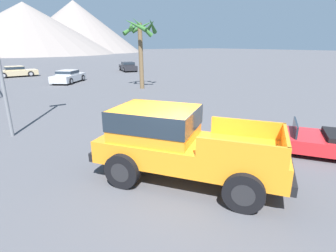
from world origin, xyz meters
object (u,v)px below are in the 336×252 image
(parked_car_tan, at_px, (15,71))
(parked_car_dark, at_px, (128,66))
(orange_pickup_truck, at_px, (176,140))
(red_convertible_car, at_px, (309,141))
(palm_tree_tall, at_px, (141,35))
(parked_car_silver, at_px, (68,76))

(parked_car_tan, relative_size, parked_car_dark, 1.02)
(orange_pickup_truck, height_order, parked_car_dark, orange_pickup_truck)
(red_convertible_car, height_order, palm_tree_tall, palm_tree_tall)
(orange_pickup_truck, xyz_separation_m, parked_car_silver, (3.05, 21.16, -0.52))
(orange_pickup_truck, bearing_deg, parked_car_silver, 47.63)
(parked_car_silver, height_order, palm_tree_tall, palm_tree_tall)
(parked_car_dark, relative_size, palm_tree_tall, 0.77)
(parked_car_silver, xyz_separation_m, palm_tree_tall, (4.09, -7.18, 3.67))
(parked_car_tan, bearing_deg, parked_car_dark, 81.58)
(palm_tree_tall, bearing_deg, parked_car_dark, 67.14)
(parked_car_silver, bearing_deg, parked_car_tan, 155.44)
(orange_pickup_truck, height_order, red_convertible_car, orange_pickup_truck)
(parked_car_silver, bearing_deg, orange_pickup_truck, -55.57)
(parked_car_silver, bearing_deg, red_convertible_car, -42.74)
(parked_car_tan, distance_m, palm_tree_tall, 17.72)
(parked_car_silver, height_order, parked_car_tan, parked_car_tan)
(orange_pickup_truck, distance_m, parked_car_dark, 30.82)
(parked_car_silver, relative_size, palm_tree_tall, 0.76)
(red_convertible_car, height_order, parked_car_silver, parked_car_silver)
(orange_pickup_truck, distance_m, red_convertible_car, 5.07)
(parked_car_silver, relative_size, parked_car_tan, 0.96)
(parked_car_tan, distance_m, parked_car_dark, 13.60)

